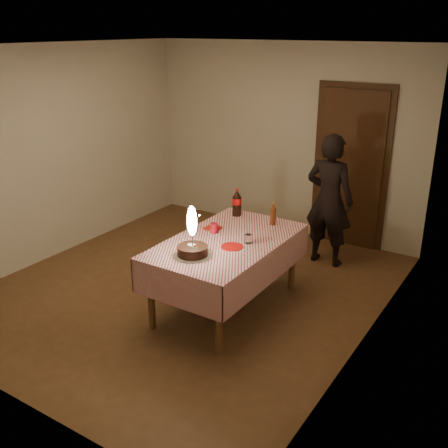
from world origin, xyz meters
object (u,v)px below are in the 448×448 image
at_px(red_cup, 214,228).
at_px(amber_bottle_right, 273,214).
at_px(clear_cup, 248,239).
at_px(photographer, 329,200).
at_px(red_plate, 232,247).
at_px(cola_bottle, 237,203).
at_px(dining_table, 227,249).
at_px(birthday_cake, 192,244).

relative_size(red_cup, amber_bottle_right, 0.39).
height_order(clear_cup, photographer, photographer).
relative_size(red_plate, cola_bottle, 0.69).
distance_m(red_cup, cola_bottle, 0.59).
bearing_deg(red_plate, cola_bottle, 118.54).
relative_size(dining_table, photographer, 1.06).
relative_size(red_cup, cola_bottle, 0.31).
distance_m(red_plate, cola_bottle, 0.92).
bearing_deg(cola_bottle, birthday_cake, -79.02).
bearing_deg(red_cup, dining_table, -24.57).
relative_size(birthday_cake, photographer, 0.30).
bearing_deg(dining_table, birthday_cake, -98.21).
bearing_deg(cola_bottle, red_cup, -82.59).
height_order(birthday_cake, clear_cup, birthday_cake).
xyz_separation_m(cola_bottle, photographer, (0.73, 0.94, -0.10)).
height_order(dining_table, cola_bottle, cola_bottle).
distance_m(amber_bottle_right, photographer, 1.01).
relative_size(birthday_cake, red_cup, 4.88).
bearing_deg(amber_bottle_right, photographer, 75.55).
bearing_deg(red_cup, clear_cup, -6.13).
distance_m(birthday_cake, amber_bottle_right, 1.16).
relative_size(birthday_cake, cola_bottle, 1.54).
xyz_separation_m(dining_table, photographer, (0.43, 1.62, 0.15)).
height_order(red_cup, amber_bottle_right, amber_bottle_right).
xyz_separation_m(dining_table, red_cup, (-0.22, 0.10, 0.15)).
xyz_separation_m(clear_cup, amber_bottle_right, (-0.04, 0.59, 0.07)).
relative_size(clear_cup, amber_bottle_right, 0.35).
relative_size(dining_table, red_plate, 7.82).
bearing_deg(clear_cup, cola_bottle, 129.52).
height_order(clear_cup, cola_bottle, cola_bottle).
height_order(dining_table, amber_bottle_right, amber_bottle_right).
bearing_deg(red_cup, amber_bottle_right, 53.55).
relative_size(birthday_cake, clear_cup, 5.42).
xyz_separation_m(clear_cup, cola_bottle, (-0.51, 0.62, 0.11)).
relative_size(cola_bottle, amber_bottle_right, 1.25).
bearing_deg(red_cup, cola_bottle, 97.41).
xyz_separation_m(birthday_cake, clear_cup, (0.29, 0.54, -0.07)).
relative_size(red_plate, clear_cup, 2.44).
bearing_deg(red_cup, birthday_cake, -75.59).
bearing_deg(red_plate, clear_cup, 65.78).
height_order(red_cup, clear_cup, red_cup).
bearing_deg(dining_table, clear_cup, 13.73).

